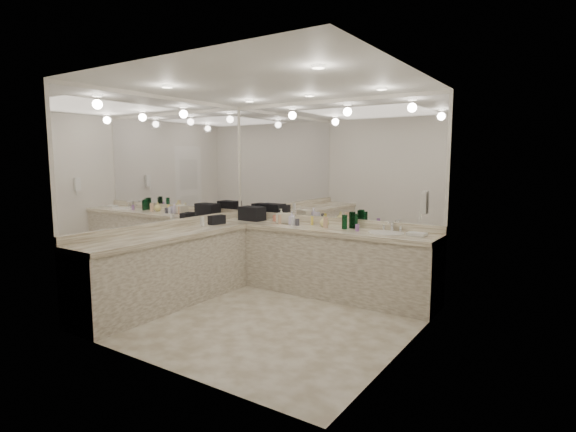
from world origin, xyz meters
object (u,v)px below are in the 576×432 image
Objects in this scene: wall_phone at (425,202)px; black_toiletry_bag at (252,213)px; sink at (386,234)px; soap_bottle_c at (324,221)px; soap_bottle_a at (281,216)px; cream_cosmetic_case at (285,219)px; hand_towel at (417,234)px; soap_bottle_b at (292,218)px.

wall_phone is 2.77m from black_toiletry_bag.
soap_bottle_c reaches higher than sink.
soap_bottle_a is at bearing 166.28° from wall_phone.
soap_bottle_c is (0.61, 0.02, 0.01)m from cream_cosmetic_case.
sink is at bearing 140.43° from wall_phone.
wall_phone reaches higher than soap_bottle_c.
black_toiletry_bag is (-2.09, 0.03, 0.11)m from sink.
black_toiletry_bag is at bearing 168.96° from wall_phone.
sink is 1.88× the size of cream_cosmetic_case.
black_toiletry_bag is 1.54× the size of cream_cosmetic_case.
wall_phone is 1.11× the size of hand_towel.
soap_bottle_a is at bearing 179.61° from hand_towel.
soap_bottle_c is at bearing -18.46° from cream_cosmetic_case.
soap_bottle_a is at bearing 178.86° from sink.
hand_towel is at bearing 2.76° from sink.
black_toiletry_bag is 1.76× the size of soap_bottle_a.
wall_phone reaches higher than sink.
soap_bottle_b is 0.49m from soap_bottle_c.
soap_bottle_c is at bearing 1.13° from black_toiletry_bag.
sink is 1.22× the size of black_toiletry_bag.
soap_bottle_a reaches higher than soap_bottle_c.
soap_bottle_c is (0.48, 0.06, -0.01)m from soap_bottle_b.
soap_bottle_a is (-1.94, 0.01, 0.08)m from hand_towel.
soap_bottle_c is (-1.26, 0.03, 0.06)m from hand_towel.
cream_cosmetic_case is 1.15× the size of soap_bottle_a.
sink is at bearing -3.23° from soap_bottle_c.
black_toiletry_bag is at bearing -178.87° from soap_bottle_c.
cream_cosmetic_case is 1.08× the size of hand_towel.
black_toiletry_bag is at bearing 177.52° from soap_bottle_b.
cream_cosmetic_case is at bearing 166.39° from soap_bottle_b.
hand_towel is at bearing 114.02° from wall_phone.
soap_bottle_a reaches higher than sink.
sink is 1.83× the size of wall_phone.
black_toiletry_bag is (-2.70, 0.53, -0.35)m from wall_phone.
wall_phone reaches higher than black_toiletry_bag.
wall_phone is at bearing -39.57° from sink.
wall_phone is 1.52× the size of soap_bottle_c.
hand_towel is at bearing 0.76° from soap_bottle_b.
sink is 2.44× the size of soap_bottle_b.
sink is at bearing -177.24° from hand_towel.
cream_cosmetic_case reaches higher than sink.
cream_cosmetic_case is 1.87m from hand_towel.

